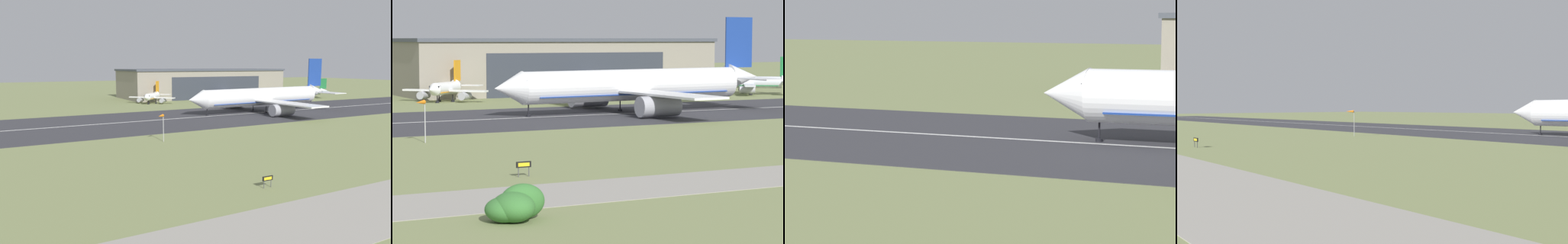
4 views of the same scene
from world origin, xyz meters
TOP-DOWN VIEW (x-y plane):
  - runway_strip at (0.00, 108.07)m, footprint 489.84×44.31m
  - runway_centreline at (0.00, 108.07)m, footprint 440.85×0.70m

SIDE VIEW (x-z plane):
  - runway_strip at x=0.00m, z-range 0.00..0.06m
  - runway_centreline at x=0.00m, z-range 0.06..0.07m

